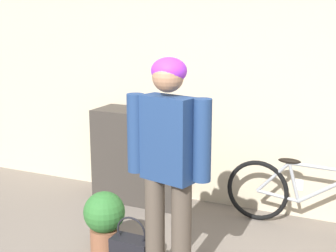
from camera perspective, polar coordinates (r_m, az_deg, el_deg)
wall_back at (r=4.94m, az=10.09°, el=4.39°), size 8.00×0.07×2.60m
side_shelf at (r=5.26m, az=-3.47°, el=-3.64°), size 1.00×0.47×1.04m
person at (r=3.46m, az=0.01°, el=-3.71°), size 0.66×0.27×1.75m
bicycle at (r=4.78m, az=17.17°, el=-8.19°), size 1.71×0.46×0.70m
banana at (r=5.12m, az=-1.69°, el=2.09°), size 0.33×0.09×0.04m
handbag at (r=3.98m, az=-4.47°, el=-15.10°), size 0.33×0.17×0.46m
potted_plant at (r=4.21m, az=-7.76°, el=-11.12°), size 0.36×0.36×0.55m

